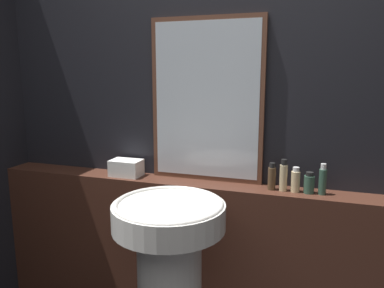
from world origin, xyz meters
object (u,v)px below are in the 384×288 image
Objects in this scene: hand_soap_bottle at (323,180)px; shampoo_bottle at (272,177)px; lotion_bottle at (295,180)px; body_wash_bottle at (309,183)px; towel_stack at (126,168)px; mirror at (207,101)px; pedestal_sink at (170,277)px; conditioner_bottle at (283,176)px.

shampoo_bottle is at bearing 180.00° from hand_soap_bottle.
hand_soap_bottle is at bearing 0.00° from lotion_bottle.
body_wash_bottle is at bearing -0.00° from shampoo_bottle.
lotion_bottle reaches higher than towel_stack.
mirror is 8.21× the size of body_wash_bottle.
towel_stack is at bearing 180.00° from hand_soap_bottle.
pedestal_sink is at bearing -133.69° from shampoo_bottle.
lotion_bottle reaches higher than pedestal_sink.
hand_soap_bottle is (0.13, 0.00, 0.01)m from lotion_bottle.
body_wash_bottle reaches higher than towel_stack.
mirror is at bearing 173.35° from hand_soap_bottle.
conditioner_bottle reaches higher than shampoo_bottle.
body_wash_bottle is (0.13, 0.00, -0.03)m from conditioner_bottle.
hand_soap_bottle is at bearing -6.65° from mirror.
mirror is (0.03, 0.50, 0.79)m from pedestal_sink.
conditioner_bottle is 0.06m from lotion_bottle.
shampoo_bottle is at bearing 46.31° from pedestal_sink.
pedestal_sink is 5.18× the size of towel_stack.
shampoo_bottle is 1.10× the size of lotion_bottle.
mirror reaches higher than hand_soap_bottle.
shampoo_bottle is 1.31× the size of body_wash_bottle.
mirror reaches higher than shampoo_bottle.
hand_soap_bottle reaches higher than shampoo_bottle.
lotion_bottle is 0.07m from body_wash_bottle.
mirror is at bearing 172.62° from body_wash_bottle.
lotion_bottle is (0.50, -0.07, -0.39)m from mirror.
body_wash_bottle is at bearing 0.00° from lotion_bottle.
shampoo_bottle reaches higher than pedestal_sink.
towel_stack is at bearing -171.16° from mirror.
conditioner_bottle reaches higher than lotion_bottle.
mirror is 5.41× the size of conditioner_bottle.
hand_soap_bottle is at bearing 0.00° from towel_stack.
hand_soap_bottle reaches higher than body_wash_bottle.
pedestal_sink is 0.76m from conditioner_bottle.
pedestal_sink is at bearing -137.54° from conditioner_bottle.
lotion_bottle is (0.06, 0.00, -0.02)m from conditioner_bottle.
conditioner_bottle is 1.05× the size of hand_soap_bottle.
lotion_bottle is 1.19× the size of body_wash_bottle.
conditioner_bottle reaches higher than pedestal_sink.
towel_stack is 0.97m from lotion_bottle.
shampoo_bottle is 0.91× the size of hand_soap_bottle.
mirror reaches higher than pedestal_sink.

